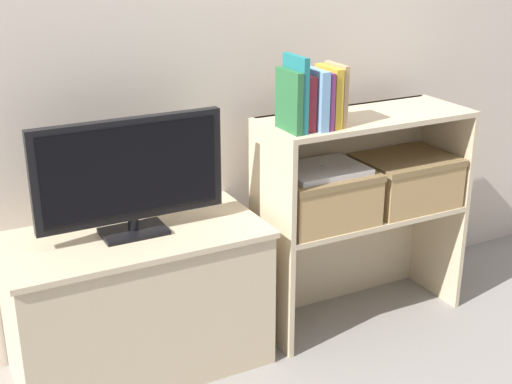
{
  "coord_description": "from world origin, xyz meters",
  "views": [
    {
      "loc": [
        -1.1,
        -1.95,
        1.52
      ],
      "look_at": [
        0.0,
        0.16,
        0.62
      ],
      "focal_mm": 50.0,
      "sensor_mm": 36.0,
      "label": 1
    }
  ],
  "objects_px": {
    "tv_stand": "(138,301)",
    "storage_basket_left": "(322,194)",
    "book_teal": "(295,93)",
    "book_plum": "(321,99)",
    "book_tan": "(336,94)",
    "storage_basket_right": "(405,178)",
    "tv": "(130,173)",
    "book_maroon": "(303,102)",
    "book_forest": "(289,101)",
    "laptop": "(323,169)",
    "book_mustard": "(329,96)",
    "book_skyblue": "(313,98)"
  },
  "relations": [
    {
      "from": "book_maroon",
      "to": "laptop",
      "type": "xyz_separation_m",
      "value": [
        0.12,
        0.04,
        -0.28
      ]
    },
    {
      "from": "book_forest",
      "to": "book_tan",
      "type": "distance_m",
      "value": 0.19
    },
    {
      "from": "book_skyblue",
      "to": "book_mustard",
      "type": "bearing_deg",
      "value": 0.0
    },
    {
      "from": "book_forest",
      "to": "tv",
      "type": "bearing_deg",
      "value": 168.55
    },
    {
      "from": "tv",
      "to": "book_mustard",
      "type": "distance_m",
      "value": 0.74
    },
    {
      "from": "tv",
      "to": "book_teal",
      "type": "bearing_deg",
      "value": -10.96
    },
    {
      "from": "tv_stand",
      "to": "book_mustard",
      "type": "xyz_separation_m",
      "value": [
        0.7,
        -0.11,
        0.69
      ]
    },
    {
      "from": "book_forest",
      "to": "book_tan",
      "type": "relative_size",
      "value": 0.97
    },
    {
      "from": "storage_basket_left",
      "to": "book_tan",
      "type": "bearing_deg",
      "value": -70.26
    },
    {
      "from": "storage_basket_left",
      "to": "laptop",
      "type": "relative_size",
      "value": 1.21
    },
    {
      "from": "tv",
      "to": "storage_basket_right",
      "type": "distance_m",
      "value": 1.13
    },
    {
      "from": "storage_basket_right",
      "to": "book_mustard",
      "type": "bearing_deg",
      "value": -173.9
    },
    {
      "from": "book_forest",
      "to": "book_maroon",
      "type": "relative_size",
      "value": 1.11
    },
    {
      "from": "book_teal",
      "to": "book_tan",
      "type": "xyz_separation_m",
      "value": [
        0.17,
        0.0,
        -0.02
      ]
    },
    {
      "from": "book_mustard",
      "to": "tv",
      "type": "bearing_deg",
      "value": 171.12
    },
    {
      "from": "book_teal",
      "to": "storage_basket_right",
      "type": "bearing_deg",
      "value": 4.59
    },
    {
      "from": "book_skyblue",
      "to": "tv_stand",
      "type": "bearing_deg",
      "value": 170.14
    },
    {
      "from": "book_mustard",
      "to": "book_teal",
      "type": "bearing_deg",
      "value": 180.0
    },
    {
      "from": "tv_stand",
      "to": "storage_basket_right",
      "type": "xyz_separation_m",
      "value": [
        1.11,
        -0.07,
        0.3
      ]
    },
    {
      "from": "book_mustard",
      "to": "book_tan",
      "type": "xyz_separation_m",
      "value": [
        0.03,
        0.0,
        0.0
      ]
    },
    {
      "from": "book_forest",
      "to": "book_plum",
      "type": "xyz_separation_m",
      "value": [
        0.13,
        0.0,
        -0.01
      ]
    },
    {
      "from": "tv_stand",
      "to": "storage_basket_right",
      "type": "bearing_deg",
      "value": -3.47
    },
    {
      "from": "book_skyblue",
      "to": "laptop",
      "type": "xyz_separation_m",
      "value": [
        0.08,
        0.04,
        -0.29
      ]
    },
    {
      "from": "tv_stand",
      "to": "storage_basket_left",
      "type": "relative_size",
      "value": 2.41
    },
    {
      "from": "book_forest",
      "to": "storage_basket_right",
      "type": "relative_size",
      "value": 0.57
    },
    {
      "from": "book_mustard",
      "to": "storage_basket_right",
      "type": "height_order",
      "value": "book_mustard"
    },
    {
      "from": "tv",
      "to": "storage_basket_left",
      "type": "relative_size",
      "value": 1.74
    },
    {
      "from": "tv_stand",
      "to": "book_forest",
      "type": "bearing_deg",
      "value": -11.6
    },
    {
      "from": "tv",
      "to": "storage_basket_left",
      "type": "distance_m",
      "value": 0.74
    },
    {
      "from": "book_mustard",
      "to": "tv_stand",
      "type": "bearing_deg",
      "value": 171.0
    },
    {
      "from": "book_forest",
      "to": "book_maroon",
      "type": "height_order",
      "value": "book_forest"
    },
    {
      "from": "storage_basket_right",
      "to": "storage_basket_left",
      "type": "bearing_deg",
      "value": 180.0
    },
    {
      "from": "book_plum",
      "to": "book_tan",
      "type": "bearing_deg",
      "value": 0.0
    },
    {
      "from": "tv_stand",
      "to": "book_maroon",
      "type": "xyz_separation_m",
      "value": [
        0.6,
        -0.11,
        0.68
      ]
    },
    {
      "from": "book_teal",
      "to": "storage_basket_right",
      "type": "relative_size",
      "value": 0.7
    },
    {
      "from": "book_teal",
      "to": "book_plum",
      "type": "height_order",
      "value": "book_teal"
    },
    {
      "from": "book_plum",
      "to": "book_tan",
      "type": "relative_size",
      "value": 0.92
    },
    {
      "from": "book_teal",
      "to": "book_plum",
      "type": "distance_m",
      "value": 0.11
    },
    {
      "from": "storage_basket_right",
      "to": "laptop",
      "type": "height_order",
      "value": "laptop"
    },
    {
      "from": "book_plum",
      "to": "book_mustard",
      "type": "height_order",
      "value": "book_mustard"
    },
    {
      "from": "book_tan",
      "to": "storage_basket_right",
      "type": "distance_m",
      "value": 0.54
    },
    {
      "from": "book_maroon",
      "to": "book_plum",
      "type": "height_order",
      "value": "book_plum"
    },
    {
      "from": "tv",
      "to": "book_tan",
      "type": "xyz_separation_m",
      "value": [
        0.73,
        -0.11,
        0.21
      ]
    },
    {
      "from": "tv",
      "to": "book_maroon",
      "type": "relative_size",
      "value": 3.4
    },
    {
      "from": "book_forest",
      "to": "storage_basket_right",
      "type": "distance_m",
      "value": 0.69
    },
    {
      "from": "book_skyblue",
      "to": "storage_basket_right",
      "type": "relative_size",
      "value": 0.56
    },
    {
      "from": "tv",
      "to": "storage_basket_right",
      "type": "height_order",
      "value": "tv"
    },
    {
      "from": "book_maroon",
      "to": "book_mustard",
      "type": "xyz_separation_m",
      "value": [
        0.1,
        0.0,
        0.01
      ]
    },
    {
      "from": "book_forest",
      "to": "storage_basket_left",
      "type": "height_order",
      "value": "book_forest"
    },
    {
      "from": "book_forest",
      "to": "laptop",
      "type": "xyz_separation_m",
      "value": [
        0.18,
        0.04,
        -0.29
      ]
    }
  ]
}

